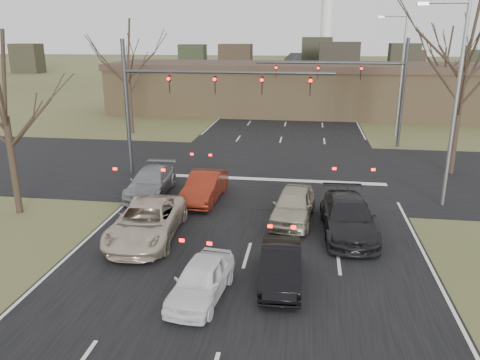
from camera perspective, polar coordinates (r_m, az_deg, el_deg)
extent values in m
plane|color=#4C4D29|center=(15.85, -0.59, -14.01)|extent=(360.00, 360.00, 0.00)
cube|color=black|center=(73.85, 6.76, 10.85)|extent=(14.00, 300.00, 0.02)
cube|color=black|center=(29.61, 3.90, 1.18)|extent=(200.00, 14.00, 0.02)
cube|color=brown|center=(51.71, 8.29, 10.59)|extent=(42.00, 10.00, 4.60)
cube|color=#38281E|center=(51.47, 8.42, 13.52)|extent=(42.40, 10.40, 0.70)
cylinder|color=#383A3D|center=(28.74, -13.60, 8.39)|extent=(0.24, 0.24, 8.00)
cylinder|color=#383A3D|center=(26.84, -1.64, 12.98)|extent=(12.00, 0.18, 0.18)
imported|color=black|center=(27.67, -8.58, 11.48)|extent=(0.16, 0.20, 1.00)
imported|color=black|center=(27.03, -3.05, 11.51)|extent=(0.16, 0.20, 1.00)
imported|color=black|center=(26.63, 2.70, 11.43)|extent=(0.16, 0.20, 1.00)
imported|color=black|center=(26.51, 8.56, 11.23)|extent=(0.16, 0.20, 1.00)
cylinder|color=#383A3D|center=(37.25, 19.22, 9.88)|extent=(0.24, 0.24, 8.00)
cylinder|color=#383A3D|center=(36.45, 10.81, 13.85)|extent=(11.00, 0.18, 0.18)
imported|color=black|center=(36.66, 14.52, 12.54)|extent=(0.16, 0.20, 1.00)
imported|color=black|center=(36.47, 9.49, 12.82)|extent=(0.16, 0.20, 1.00)
imported|color=black|center=(36.56, 4.43, 13.01)|extent=(0.16, 0.20, 1.00)
cylinder|color=gray|center=(24.57, 24.79, 8.19)|extent=(0.18, 0.18, 10.00)
cylinder|color=gray|center=(24.13, 23.83, 19.20)|extent=(2.00, 0.12, 0.12)
cube|color=gray|center=(23.90, 21.37, 19.38)|extent=(0.50, 0.25, 0.15)
cylinder|color=gray|center=(41.16, 19.07, 11.92)|extent=(0.18, 0.18, 10.00)
cylinder|color=gray|center=(40.89, 18.28, 18.45)|extent=(2.00, 0.12, 0.12)
cube|color=gray|center=(40.74, 16.82, 18.51)|extent=(0.50, 0.25, 0.15)
cylinder|color=black|center=(31.10, 24.97, 6.34)|extent=(0.32, 0.32, 6.33)
cylinder|color=black|center=(24.40, -25.93, 1.56)|extent=(0.32, 0.32, 4.68)
cylinder|color=black|center=(41.62, -13.22, 9.14)|extent=(0.32, 0.32, 5.23)
cylinder|color=black|center=(50.38, 23.42, 9.39)|extent=(0.32, 0.32, 4.95)
imported|color=#C0B09B|center=(19.98, -11.32, -4.99)|extent=(2.86, 5.64, 1.53)
imported|color=white|center=(15.56, -4.75, -12.01)|extent=(1.90, 3.87, 1.27)
imported|color=black|center=(16.40, 4.98, -10.34)|extent=(1.53, 3.97, 1.29)
imported|color=black|center=(20.58, 13.03, -4.43)|extent=(2.42, 5.38, 1.53)
imported|color=gray|center=(25.42, -10.81, -0.24)|extent=(2.13, 4.86, 1.39)
imported|color=maroon|center=(24.14, -4.33, -0.83)|extent=(1.77, 4.50, 1.46)
imported|color=#A8A088|center=(21.62, 6.52, -3.04)|extent=(2.18, 4.56, 1.50)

